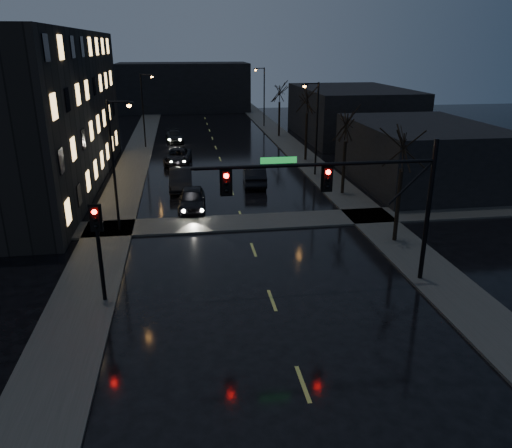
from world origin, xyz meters
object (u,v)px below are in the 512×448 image
object	(u,v)px
oncoming_car_b	(181,179)
oncoming_car_c	(178,156)
oncoming_car_a	(192,199)
oncoming_car_d	(175,136)
lead_car	(254,175)

from	to	relation	value
oncoming_car_b	oncoming_car_c	world-z (taller)	oncoming_car_b
oncoming_car_a	oncoming_car_c	bearing A→B (deg)	96.91
oncoming_car_a	oncoming_car_c	size ratio (longest dim) A/B	0.91
oncoming_car_d	lead_car	world-z (taller)	lead_car
oncoming_car_c	oncoming_car_d	distance (m)	11.70
oncoming_car_a	oncoming_car_c	distance (m)	14.76
oncoming_car_a	oncoming_car_c	world-z (taller)	oncoming_car_a
oncoming_car_a	lead_car	bearing A→B (deg)	51.65
oncoming_car_c	oncoming_car_a	bearing A→B (deg)	-79.56
oncoming_car_a	lead_car	distance (m)	7.98
oncoming_car_a	lead_car	xyz separation A→B (m)	(5.29, 5.98, 0.04)
oncoming_car_a	oncoming_car_b	world-z (taller)	oncoming_car_b
oncoming_car_b	oncoming_car_d	bearing A→B (deg)	92.51
lead_car	oncoming_car_c	bearing A→B (deg)	-49.92
oncoming_car_c	oncoming_car_d	world-z (taller)	oncoming_car_c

